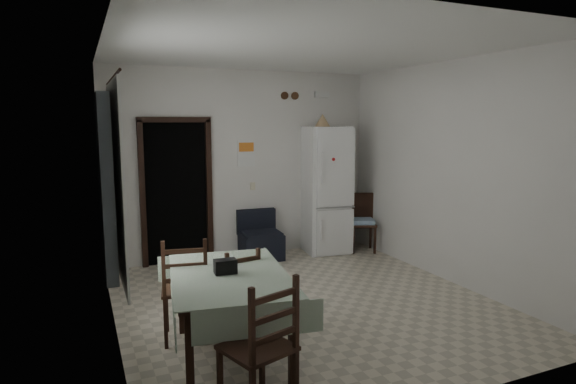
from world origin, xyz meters
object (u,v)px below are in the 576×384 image
(fridge, at_px, (325,190))
(dining_table, at_px, (230,317))
(dining_chair_far_left, at_px, (185,287))
(navy_seat, at_px, (261,235))
(dining_chair_near_head, at_px, (257,345))
(dining_chair_far_right, at_px, (236,291))
(corner_chair, at_px, (362,223))

(fridge, bearing_deg, dining_table, -123.15)
(dining_chair_far_left, bearing_deg, navy_seat, -114.82)
(dining_chair_far_left, relative_size, dining_chair_near_head, 0.98)
(navy_seat, xyz_separation_m, dining_table, (-1.37, -2.88, 0.02))
(dining_chair_far_left, bearing_deg, dining_table, 126.15)
(dining_chair_far_left, relative_size, dining_chair_far_right, 1.15)
(corner_chair, xyz_separation_m, dining_chair_far_left, (-3.32, -2.06, 0.05))
(dining_chair_near_head, bearing_deg, fridge, -142.09)
(fridge, distance_m, corner_chair, 0.82)
(corner_chair, distance_m, dining_chair_near_head, 4.70)
(corner_chair, relative_size, dining_chair_far_right, 1.05)
(corner_chair, height_order, dining_chair_near_head, dining_chair_near_head)
(corner_chair, distance_m, dining_chair_far_right, 3.58)
(corner_chair, relative_size, dining_chair_far_left, 0.91)
(dining_chair_far_right, distance_m, dining_chair_near_head, 1.37)
(fridge, relative_size, dining_chair_near_head, 1.92)
(corner_chair, distance_m, dining_table, 4.03)
(fridge, relative_size, dining_table, 1.34)
(navy_seat, height_order, dining_chair_far_right, dining_chair_far_right)
(dining_chair_near_head, bearing_deg, dining_table, -112.04)
(dining_chair_far_left, bearing_deg, fridge, -129.44)
(dining_table, height_order, dining_chair_near_head, dining_chair_near_head)
(fridge, height_order, corner_chair, fridge)
(corner_chair, bearing_deg, navy_seat, -166.56)
(dining_table, bearing_deg, corner_chair, 49.54)
(dining_chair_far_right, relative_size, dining_chair_near_head, 0.85)
(navy_seat, height_order, corner_chair, corner_chair)
(fridge, xyz_separation_m, dining_chair_far_left, (-2.76, -2.31, -0.50))
(dining_chair_far_left, xyz_separation_m, dining_chair_near_head, (0.21, -1.46, 0.01))
(fridge, relative_size, navy_seat, 2.73)
(dining_chair_near_head, bearing_deg, navy_seat, -128.83)
(navy_seat, xyz_separation_m, corner_chair, (1.68, -0.24, 0.10))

